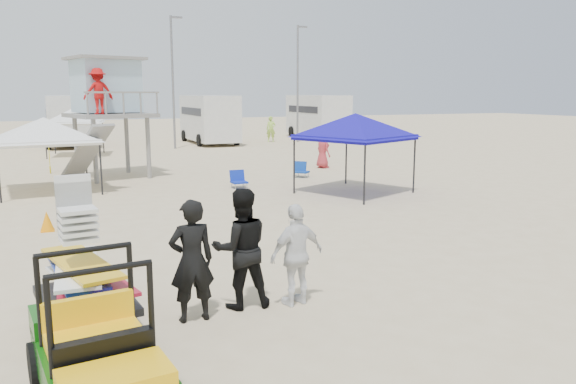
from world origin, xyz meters
name	(u,v)px	position (x,y,z in m)	size (l,w,h in m)	color
ground	(331,300)	(0.00, 0.00, 0.00)	(140.00, 140.00, 0.00)	beige
utility_cart	(95,343)	(-3.81, -1.96, 0.78)	(1.37, 2.33, 1.68)	#0D4C0B
surf_trailer	(83,275)	(-3.80, 0.37, 0.81)	(1.42, 2.32, 1.98)	black
man_left	(192,261)	(-2.29, 0.07, 0.93)	(0.68, 0.44, 1.86)	black
man_mid	(241,248)	(-1.44, 0.32, 0.96)	(0.93, 0.73, 1.92)	black
man_right	(297,255)	(-0.59, 0.07, 0.83)	(0.97, 0.40, 1.66)	white
lifeguard_tower	(106,90)	(-1.93, 15.84, 3.50)	(3.60, 3.60, 4.69)	gray
canopy_blue	(355,118)	(5.39, 8.75, 2.58)	(4.06, 4.06, 3.13)	black
canopy_white_a	(44,122)	(-4.28, 13.18, 2.43)	(3.52, 3.52, 2.98)	black
canopy_white_c	(74,110)	(-2.83, 25.05, 2.48)	(3.23, 3.23, 3.02)	black
umbrella_b	(49,151)	(-4.19, 17.95, 0.98)	(2.13, 2.17, 1.95)	gold
cone_near	(47,221)	(-4.32, 6.98, 0.25)	(0.34, 0.34, 0.50)	orange
beach_chair_b	(238,179)	(2.07, 11.35, 0.31)	(0.55, 0.59, 0.64)	#0F28A8
beach_chair_c	(301,169)	(5.25, 12.93, 0.31)	(0.74, 0.86, 0.64)	#0E3998
rv_mid_left	(68,118)	(-3.00, 31.49, 1.80)	(2.65, 6.50, 3.25)	silver
rv_mid_right	(209,117)	(6.00, 29.99, 1.80)	(2.64, 7.00, 3.25)	silver
rv_far_right	(317,114)	(15.00, 31.49, 1.80)	(2.64, 6.60, 3.25)	silver
light_pole_left	(173,83)	(3.00, 27.00, 4.00)	(0.14, 0.14, 8.00)	slate
light_pole_right	(298,85)	(12.00, 28.50, 4.00)	(0.14, 0.14, 8.00)	slate
distant_beachgoers	(169,148)	(1.06, 18.98, 0.83)	(19.12, 14.92, 1.81)	#AE3138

